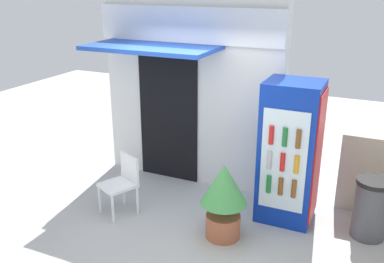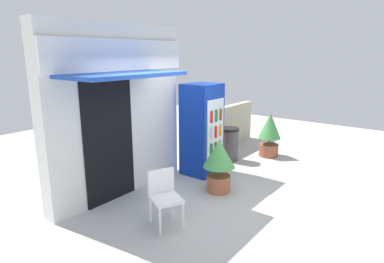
{
  "view_description": "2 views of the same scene",
  "coord_description": "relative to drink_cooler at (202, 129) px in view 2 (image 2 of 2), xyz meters",
  "views": [
    {
      "loc": [
        2.24,
        -4.29,
        3.15
      ],
      "look_at": [
        -0.0,
        0.6,
        1.23
      ],
      "focal_mm": 40.39,
      "sensor_mm": 36.0,
      "label": 1
    },
    {
      "loc": [
        -4.21,
        -2.82,
        2.55
      ],
      "look_at": [
        0.14,
        0.51,
        1.21
      ],
      "focal_mm": 30.3,
      "sensor_mm": 36.0,
      "label": 2
    }
  ],
  "objects": [
    {
      "name": "ground",
      "position": [
        -1.22,
        -1.06,
        -0.96
      ],
      "size": [
        16.0,
        16.0,
        0.0
      ],
      "primitive_type": "plane",
      "color": "#B2B2AD"
    },
    {
      "name": "storefront_building",
      "position": [
        -1.74,
        0.6,
        0.61
      ],
      "size": [
        2.91,
        1.28,
        3.04
      ],
      "color": "silver",
      "rests_on": "ground"
    },
    {
      "name": "drink_cooler",
      "position": [
        0.0,
        0.0,
        0.0
      ],
      "size": [
        0.74,
        0.72,
        1.93
      ],
      "color": "#0C2D9E",
      "rests_on": "ground"
    },
    {
      "name": "plastic_chair",
      "position": [
        -2.12,
        -0.82,
        -0.47
      ],
      "size": [
        0.57,
        0.58,
        0.84
      ],
      "color": "white",
      "rests_on": "ground"
    },
    {
      "name": "potted_plant_near_shop",
      "position": [
        -0.61,
        -0.82,
        -0.37
      ],
      "size": [
        0.59,
        0.59,
        1.0
      ],
      "color": "#AD5B3D",
      "rests_on": "ground"
    },
    {
      "name": "potted_plant_curbside",
      "position": [
        1.96,
        -0.66,
        -0.34
      ],
      "size": [
        0.55,
        0.55,
        1.11
      ],
      "color": "#995138",
      "rests_on": "ground"
    },
    {
      "name": "trash_bin",
      "position": [
        1.07,
        -0.05,
        -0.56
      ],
      "size": [
        0.43,
        0.43,
        0.8
      ],
      "color": "#47474C",
      "rests_on": "ground"
    },
    {
      "name": "stone_boundary_wall",
      "position": [
        1.94,
        0.64,
        -0.4
      ],
      "size": [
        2.69,
        0.2,
        1.13
      ],
      "primitive_type": "cube",
      "color": "#B7AD93",
      "rests_on": "ground"
    }
  ]
}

